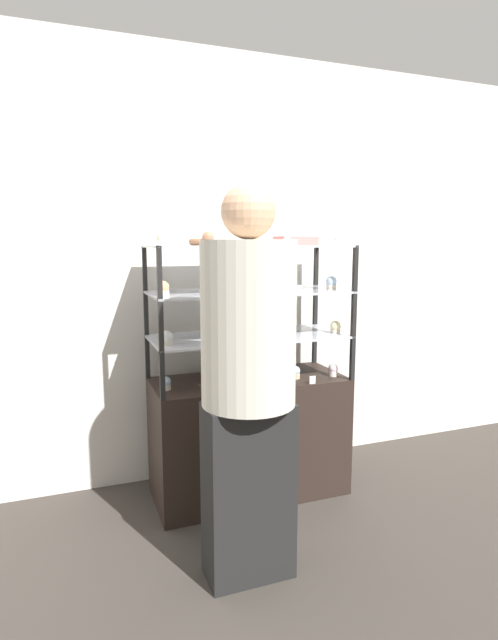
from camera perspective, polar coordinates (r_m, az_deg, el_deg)
ground_plane at (r=3.15m, az=0.00°, el=-18.98°), size 20.00×20.00×0.00m
back_wall at (r=3.16m, az=-2.46°, el=5.74°), size 8.00×0.05×2.60m
display_base at (r=3.00m, az=0.00°, el=-13.11°), size 1.11×0.48×0.69m
display_riser_lower at (r=2.84m, az=0.00°, el=-2.10°), size 1.11×0.48×0.25m
display_riser_middle at (r=2.80m, az=0.00°, el=3.01°), size 1.11×0.48×0.25m
display_riser_upper at (r=2.79m, az=0.00°, el=8.21°), size 1.11×0.48×0.25m
layer_cake_centerpiece at (r=2.92m, az=-1.22°, el=-5.53°), size 0.18×0.18×0.10m
sheet_cake_frosted at (r=2.90m, az=5.33°, el=9.09°), size 0.21×0.18×0.06m
cupcake_0 at (r=2.71m, az=-9.50°, el=-7.16°), size 0.06×0.06×0.07m
cupcake_1 at (r=2.76m, az=-4.53°, el=-6.76°), size 0.06×0.06×0.07m
cupcake_2 at (r=2.90m, az=5.32°, el=-5.99°), size 0.06×0.06×0.07m
cupcake_3 at (r=2.98m, az=9.58°, el=-5.67°), size 0.06×0.06×0.07m
price_tag_0 at (r=2.81m, az=7.26°, el=-6.80°), size 0.04×0.00×0.04m
cupcake_4 at (r=2.61m, az=-9.38°, el=-2.05°), size 0.06×0.06×0.07m
cupcake_5 at (r=2.74m, az=0.44°, el=-1.41°), size 0.06×0.06×0.07m
cupcake_6 at (r=2.95m, az=9.86°, el=-0.83°), size 0.06×0.06×0.07m
price_tag_1 at (r=2.58m, az=-1.02°, el=-2.32°), size 0.04×0.00×0.04m
cupcake_7 at (r=2.58m, az=-9.79°, el=3.55°), size 0.06×0.06×0.08m
cupcake_8 at (r=2.66m, az=-2.42°, el=3.83°), size 0.06×0.06×0.08m
cupcake_9 at (r=2.78m, az=3.92°, el=4.02°), size 0.06×0.06×0.08m
cupcake_10 at (r=2.94m, az=9.41°, el=4.19°), size 0.06×0.06×0.08m
price_tag_2 at (r=2.68m, az=5.69°, el=3.52°), size 0.04×0.00×0.04m
cupcake_11 at (r=2.57m, az=-9.83°, el=9.16°), size 0.06×0.06×0.07m
cupcake_12 at (r=2.67m, az=-4.70°, el=9.24°), size 0.06×0.06×0.07m
cupcake_13 at (r=2.70m, az=0.56°, el=9.26°), size 0.06×0.06×0.07m
cupcake_14 at (r=2.91m, az=10.19°, el=9.08°), size 0.06×0.06×0.07m
price_tag_3 at (r=2.63m, az=4.38°, el=8.98°), size 0.04×0.00×0.04m
donut_glazed at (r=2.72m, az=-5.54°, el=8.88°), size 0.13×0.13×0.04m
customer_figure at (r=2.11m, az=-0.07°, el=-6.46°), size 0.40×0.40×1.70m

